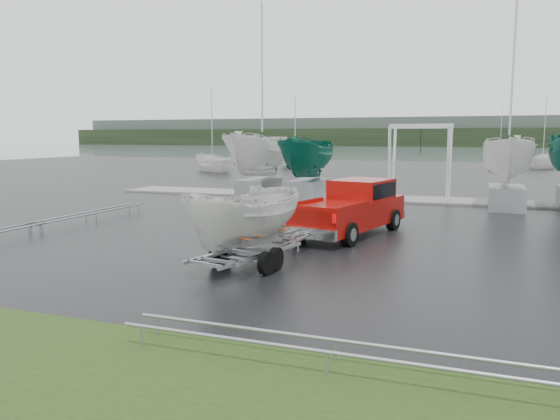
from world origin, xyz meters
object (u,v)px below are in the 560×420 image
object	(u,v)px
pickup_truck	(353,206)
trailer_hitched	(245,168)
trailer_parked	(252,175)
boat_hoist	(420,151)

from	to	relation	value
pickup_truck	trailer_hitched	distance (m)	6.57
pickup_truck	trailer_parked	distance (m)	6.11
pickup_truck	trailer_parked	bearing A→B (deg)	-91.05
pickup_truck	boat_hoist	distance (m)	11.27
boat_hoist	pickup_truck	bearing A→B (deg)	-95.79
trailer_hitched	trailer_parked	size ratio (longest dim) A/B	1.08
trailer_parked	boat_hoist	distance (m)	17.04
pickup_truck	trailer_hitched	xyz separation A→B (m)	(-1.45, -6.19, 1.67)
trailer_parked	boat_hoist	xyz separation A→B (m)	(2.58, 16.84, 0.20)
trailer_parked	pickup_truck	bearing A→B (deg)	80.95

